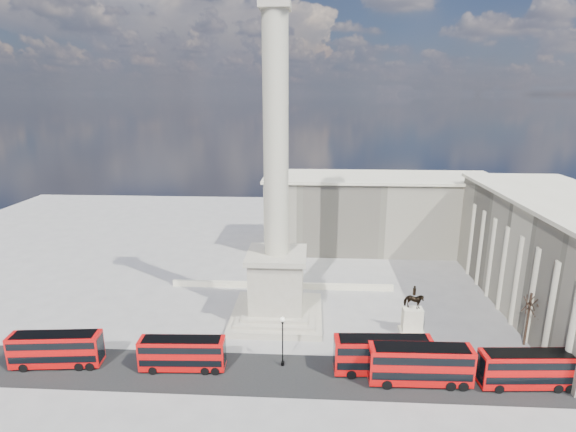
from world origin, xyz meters
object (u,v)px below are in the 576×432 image
(red_bus_d, at_px, (529,369))
(equestrian_statue, at_px, (412,317))
(red_bus_a, at_px, (183,353))
(pedestrian_standing, at_px, (483,360))
(victorian_lamp, at_px, (283,337))
(red_bus_e, at_px, (57,349))
(red_bus_c, at_px, (421,364))
(pedestrian_crossing, at_px, (339,351))
(nelsons_column, at_px, (276,239))
(red_bus_b, at_px, (383,355))
(pedestrian_walking, at_px, (440,351))

(red_bus_d, xyz_separation_m, equestrian_statue, (-11.13, 12.13, 0.13))
(red_bus_a, bearing_deg, red_bus_d, -4.03)
(red_bus_d, relative_size, pedestrian_standing, 7.54)
(red_bus_d, xyz_separation_m, victorian_lamp, (-29.53, 2.73, 1.64))
(red_bus_d, bearing_deg, red_bus_a, 174.85)
(red_bus_e, bearing_deg, victorian_lamp, -1.97)
(red_bus_c, height_order, pedestrian_crossing, red_bus_c)
(nelsons_column, bearing_deg, red_bus_b, -43.92)
(red_bus_d, height_order, victorian_lamp, victorian_lamp)
(nelsons_column, xyz_separation_m, pedestrian_crossing, (9.22, -10.51, -12.08))
(red_bus_b, distance_m, red_bus_d, 16.96)
(red_bus_a, height_order, pedestrian_crossing, red_bus_a)
(equestrian_statue, bearing_deg, pedestrian_walking, -66.95)
(pedestrian_crossing, bearing_deg, pedestrian_walking, -104.24)
(nelsons_column, xyz_separation_m, pedestrian_standing, (27.65, -11.50, -12.15))
(red_bus_e, xyz_separation_m, pedestrian_walking, (49.89, 5.19, -1.66))
(pedestrian_crossing, bearing_deg, nelsons_column, 23.02)
(red_bus_b, bearing_deg, pedestrian_standing, 7.72)
(red_bus_b, bearing_deg, red_bus_c, -26.71)
(victorian_lamp, height_order, pedestrian_crossing, victorian_lamp)
(red_bus_a, xyz_separation_m, equestrian_statue, (30.96, 11.00, 0.27))
(pedestrian_crossing, bearing_deg, red_bus_c, -137.54)
(victorian_lamp, bearing_deg, red_bus_c, -9.44)
(red_bus_a, height_order, red_bus_c, red_bus_c)
(red_bus_c, relative_size, pedestrian_crossing, 7.38)
(red_bus_e, bearing_deg, red_bus_d, -6.41)
(red_bus_d, bearing_deg, equestrian_statue, 128.95)
(pedestrian_walking, bearing_deg, pedestrian_crossing, -164.92)
(nelsons_column, relative_size, red_bus_c, 4.04)
(equestrian_statue, height_order, pedestrian_walking, equestrian_statue)
(nelsons_column, distance_m, pedestrian_standing, 32.31)
(red_bus_e, xyz_separation_m, equestrian_statue, (47.34, 11.17, 0.15))
(red_bus_a, relative_size, red_bus_c, 0.88)
(red_bus_e, xyz_separation_m, pedestrian_crossing, (36.38, 4.24, -1.58))
(nelsons_column, relative_size, equestrian_statue, 6.66)
(red_bus_c, xyz_separation_m, victorian_lamp, (-16.84, 2.80, 1.45))
(victorian_lamp, bearing_deg, red_bus_d, -5.28)
(nelsons_column, bearing_deg, pedestrian_walking, -22.81)
(red_bus_d, relative_size, victorian_lamp, 1.67)
(red_bus_b, relative_size, red_bus_c, 0.99)
(red_bus_d, distance_m, pedestrian_standing, 5.83)
(red_bus_a, distance_m, red_bus_c, 29.43)
(red_bus_a, bearing_deg, pedestrian_standing, 2.09)
(red_bus_e, bearing_deg, equestrian_statue, 7.81)
(red_bus_d, height_order, red_bus_e, red_bus_d)
(red_bus_c, distance_m, pedestrian_walking, 7.68)
(red_bus_b, height_order, victorian_lamp, victorian_lamp)
(red_bus_b, distance_m, equestrian_statue, 11.82)
(red_bus_e, height_order, pedestrian_crossing, red_bus_e)
(pedestrian_walking, xyz_separation_m, pedestrian_standing, (4.92, -1.94, 0.01))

